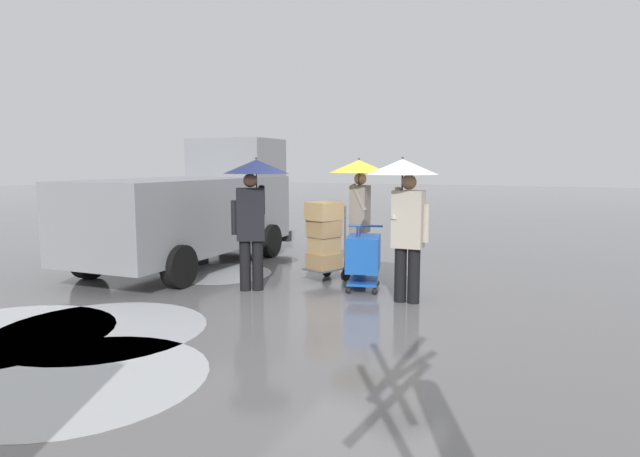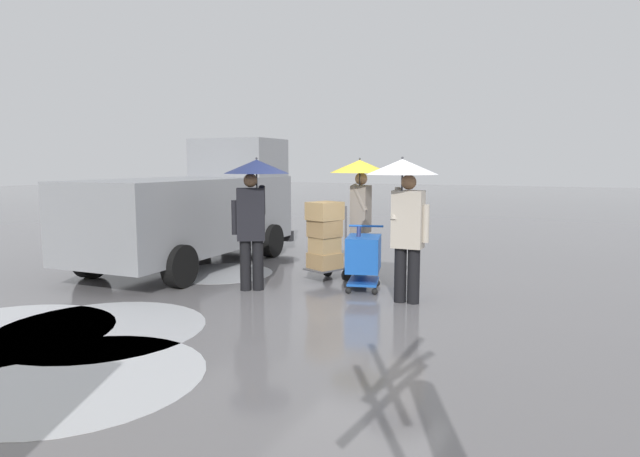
{
  "view_description": "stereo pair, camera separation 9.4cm",
  "coord_description": "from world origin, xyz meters",
  "px_view_note": "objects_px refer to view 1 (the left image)",
  "views": [
    {
      "loc": [
        -2.96,
        7.73,
        2.04
      ],
      "look_at": [
        0.56,
        0.33,
        1.05
      ],
      "focal_mm": 30.01,
      "sensor_mm": 36.0,
      "label": 1
    },
    {
      "loc": [
        -3.04,
        7.69,
        2.04
      ],
      "look_at": [
        0.56,
        0.33,
        1.05
      ],
      "focal_mm": 30.01,
      "sensor_mm": 36.0,
      "label": 2
    }
  ],
  "objects_px": {
    "pedestrian_black_side": "(405,196)",
    "cargo_van_parked_right": "(195,207)",
    "pedestrian_pink_side": "(254,193)",
    "shopping_cart_vendor": "(363,255)",
    "hand_dolly_boxes": "(324,236)",
    "pedestrian_white_side": "(359,190)"
  },
  "relations": [
    {
      "from": "shopping_cart_vendor",
      "to": "pedestrian_pink_side",
      "type": "height_order",
      "value": "pedestrian_pink_side"
    },
    {
      "from": "shopping_cart_vendor",
      "to": "pedestrian_black_side",
      "type": "distance_m",
      "value": 1.37
    },
    {
      "from": "pedestrian_pink_side",
      "to": "cargo_van_parked_right",
      "type": "bearing_deg",
      "value": -31.6
    },
    {
      "from": "pedestrian_pink_side",
      "to": "pedestrian_white_side",
      "type": "height_order",
      "value": "same"
    },
    {
      "from": "shopping_cart_vendor",
      "to": "pedestrian_black_side",
      "type": "relative_size",
      "value": 0.49
    },
    {
      "from": "pedestrian_pink_side",
      "to": "pedestrian_black_side",
      "type": "height_order",
      "value": "same"
    },
    {
      "from": "pedestrian_black_side",
      "to": "hand_dolly_boxes",
      "type": "bearing_deg",
      "value": -25.47
    },
    {
      "from": "pedestrian_black_side",
      "to": "pedestrian_white_side",
      "type": "distance_m",
      "value": 1.73
    },
    {
      "from": "cargo_van_parked_right",
      "to": "shopping_cart_vendor",
      "type": "distance_m",
      "value": 3.97
    },
    {
      "from": "shopping_cart_vendor",
      "to": "pedestrian_white_side",
      "type": "distance_m",
      "value": 1.34
    },
    {
      "from": "pedestrian_pink_side",
      "to": "hand_dolly_boxes",
      "type": "bearing_deg",
      "value": -123.13
    },
    {
      "from": "hand_dolly_boxes",
      "to": "pedestrian_pink_side",
      "type": "height_order",
      "value": "pedestrian_pink_side"
    },
    {
      "from": "cargo_van_parked_right",
      "to": "shopping_cart_vendor",
      "type": "xyz_separation_m",
      "value": [
        -3.87,
        0.63,
        -0.61
      ]
    },
    {
      "from": "shopping_cart_vendor",
      "to": "pedestrian_pink_side",
      "type": "relative_size",
      "value": 0.49
    },
    {
      "from": "pedestrian_pink_side",
      "to": "pedestrian_white_side",
      "type": "xyz_separation_m",
      "value": [
        -1.19,
        -1.57,
        0.0
      ]
    },
    {
      "from": "pedestrian_black_side",
      "to": "cargo_van_parked_right",
      "type": "bearing_deg",
      "value": -13.17
    },
    {
      "from": "pedestrian_pink_side",
      "to": "pedestrian_black_side",
      "type": "bearing_deg",
      "value": -172.49
    },
    {
      "from": "pedestrian_pink_side",
      "to": "pedestrian_white_side",
      "type": "bearing_deg",
      "value": -127.35
    },
    {
      "from": "cargo_van_parked_right",
      "to": "pedestrian_white_side",
      "type": "relative_size",
      "value": 2.53
    },
    {
      "from": "cargo_van_parked_right",
      "to": "pedestrian_pink_side",
      "type": "height_order",
      "value": "cargo_van_parked_right"
    },
    {
      "from": "shopping_cart_vendor",
      "to": "cargo_van_parked_right",
      "type": "bearing_deg",
      "value": -9.28
    },
    {
      "from": "hand_dolly_boxes",
      "to": "pedestrian_black_side",
      "type": "distance_m",
      "value": 2.0
    }
  ]
}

